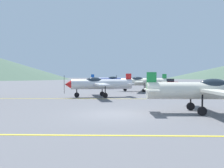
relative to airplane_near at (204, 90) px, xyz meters
name	(u,v)px	position (x,y,z in m)	size (l,w,h in m)	color
ground_plane	(114,114)	(-5.23, -0.53, -1.34)	(400.00, 400.00, 0.00)	slate
apron_line_near	(112,136)	(-5.23, -5.40, -1.34)	(80.00, 0.16, 0.01)	yellow
apron_line_far	(116,99)	(-5.23, 8.17, -1.34)	(80.00, 0.16, 0.01)	yellow
airplane_near	(204,90)	(0.00, 0.00, 0.00)	(6.88, 7.94, 2.39)	silver
airplane_mid	(99,84)	(-6.94, 9.92, 0.00)	(6.99, 7.95, 2.39)	silver
airplane_far	(141,82)	(-1.86, 18.50, 0.00)	(6.98, 7.98, 2.39)	silver
airplane_back	(110,80)	(-6.58, 28.38, 0.00)	(6.88, 7.94, 2.39)	#33478C
car_sedan	(165,83)	(3.27, 28.19, -0.50)	(4.66, 3.29, 1.62)	red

